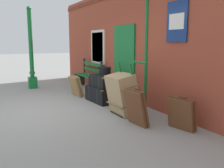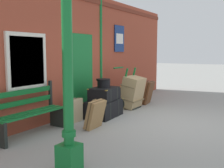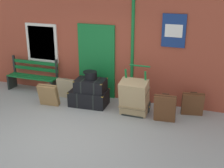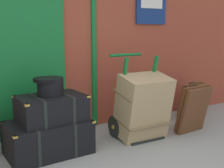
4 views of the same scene
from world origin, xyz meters
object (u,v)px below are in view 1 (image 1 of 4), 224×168
object	(u,v)px
lamp_post	(31,58)
steamer_trunk_middle	(104,81)
round_hatbox	(105,71)
suitcase_tan	(99,86)
suitcase_slate	(181,114)
large_brown_trunk	(122,94)
platform_bench	(89,76)
steamer_trunk_base	(103,94)
porters_trolley	(129,102)
suitcase_olive	(76,86)
suitcase_cream	(136,108)

from	to	relation	value
lamp_post	steamer_trunk_middle	world-z (taller)	lamp_post
round_hatbox	suitcase_tan	world-z (taller)	round_hatbox
suitcase_slate	round_hatbox	bearing A→B (deg)	-173.89
large_brown_trunk	suitcase_slate	size ratio (longest dim) A/B	1.51
suitcase_slate	suitcase_tan	size ratio (longest dim) A/B	1.08
platform_bench	steamer_trunk_base	world-z (taller)	platform_bench
platform_bench	steamer_trunk_middle	bearing A→B (deg)	-11.43
porters_trolley	large_brown_trunk	distance (m)	0.27
porters_trolley	large_brown_trunk	bearing A→B (deg)	-90.00
large_brown_trunk	suitcase_tan	distance (m)	2.23
steamer_trunk_base	round_hatbox	bearing A→B (deg)	24.05
lamp_post	suitcase_olive	size ratio (longest dim) A/B	4.48
lamp_post	porters_trolley	bearing A→B (deg)	17.47
suitcase_slate	suitcase_olive	distance (m)	3.80
suitcase_tan	porters_trolley	bearing A→B (deg)	-7.03
steamer_trunk_base	platform_bench	bearing A→B (deg)	168.26
steamer_trunk_middle	round_hatbox	size ratio (longest dim) A/B	2.31
lamp_post	suitcase_tan	distance (m)	2.80
suitcase_cream	suitcase_tan	xyz separation A→B (m)	(-2.99, 0.60, -0.09)
round_hatbox	lamp_post	bearing A→B (deg)	-155.82
steamer_trunk_base	large_brown_trunk	size ratio (longest dim) A/B	1.11
steamer_trunk_middle	lamp_post	bearing A→B (deg)	-156.20
porters_trolley	suitcase_cream	world-z (taller)	porters_trolley
steamer_trunk_base	suitcase_slate	xyz separation A→B (m)	(2.72, 0.31, 0.09)
suitcase_tan	suitcase_cream	bearing A→B (deg)	-11.41
steamer_trunk_base	porters_trolley	distance (m)	1.32
steamer_trunk_base	suitcase_olive	world-z (taller)	suitcase_olive
round_hatbox	steamer_trunk_middle	bearing A→B (deg)	-85.24
steamer_trunk_base	suitcase_tan	size ratio (longest dim) A/B	1.81
steamer_trunk_middle	round_hatbox	world-z (taller)	round_hatbox
suitcase_olive	suitcase_cream	bearing A→B (deg)	2.00
round_hatbox	large_brown_trunk	bearing A→B (deg)	-8.35
large_brown_trunk	steamer_trunk_middle	bearing A→B (deg)	172.68
lamp_post	round_hatbox	world-z (taller)	lamp_post
suitcase_slate	steamer_trunk_middle	bearing A→B (deg)	-173.38
round_hatbox	suitcase_tan	size ratio (longest dim) A/B	0.63
platform_bench	suitcase_olive	size ratio (longest dim) A/B	2.53
suitcase_olive	suitcase_tan	world-z (taller)	suitcase_olive
steamer_trunk_base	porters_trolley	bearing A→B (deg)	0.64
suitcase_cream	suitcase_slate	xyz separation A→B (m)	(0.59, 0.63, -0.06)
lamp_post	suitcase_cream	size ratio (longest dim) A/B	3.82
round_hatbox	suitcase_slate	world-z (taller)	round_hatbox
suitcase_tan	suitcase_olive	bearing A→B (deg)	-101.84
steamer_trunk_base	steamer_trunk_middle	bearing A→B (deg)	0.55
suitcase_slate	suitcase_tan	distance (m)	3.57
steamer_trunk_middle	suitcase_cream	world-z (taller)	steamer_trunk_middle
suitcase_slate	suitcase_olive	size ratio (longest dim) A/B	0.99
platform_bench	round_hatbox	world-z (taller)	platform_bench
lamp_post	large_brown_trunk	xyz separation A→B (m)	(4.31, 1.18, -0.59)
suitcase_cream	suitcase_slate	size ratio (longest dim) A/B	1.18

